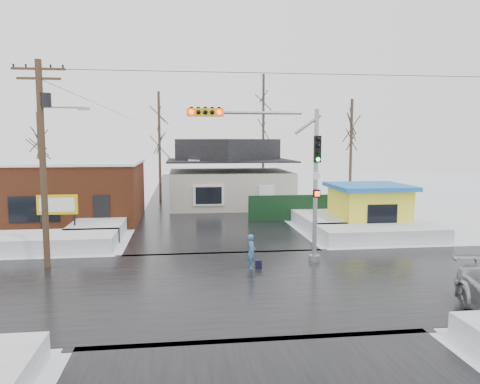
{
  "coord_description": "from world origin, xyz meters",
  "views": [
    {
      "loc": [
        -2.08,
        -17.59,
        5.6
      ],
      "look_at": [
        0.86,
        5.65,
        3.0
      ],
      "focal_mm": 35.0,
      "sensor_mm": 36.0,
      "label": 1
    }
  ],
  "objects": [
    {
      "name": "road_ew",
      "position": [
        0.0,
        0.0,
        0.01
      ],
      "size": [
        120.0,
        10.0,
        0.02
      ],
      "primitive_type": "cube",
      "color": "black",
      "rests_on": "ground"
    },
    {
      "name": "fence",
      "position": [
        6.5,
        14.0,
        0.9
      ],
      "size": [
        8.0,
        0.12,
        1.8
      ],
      "primitive_type": "cube",
      "color": "black",
      "rests_on": "ground"
    },
    {
      "name": "road_ns",
      "position": [
        0.0,
        0.0,
        0.01
      ],
      "size": [
        10.0,
        120.0,
        0.02
      ],
      "primitive_type": "cube",
      "color": "black",
      "rests_on": "ground"
    },
    {
      "name": "ground",
      "position": [
        0.0,
        0.0,
        0.0
      ],
      "size": [
        120.0,
        120.0,
        0.0
      ],
      "primitive_type": "plane",
      "color": "white",
      "rests_on": "ground"
    },
    {
      "name": "tree_far_right",
      "position": [
        12.0,
        20.0,
        7.16
      ],
      "size": [
        3.0,
        3.0,
        9.0
      ],
      "color": "#332821",
      "rests_on": "ground"
    },
    {
      "name": "snowbank_nw",
      "position": [
        -9.0,
        7.0,
        0.4
      ],
      "size": [
        7.0,
        3.0,
        0.8
      ],
      "primitive_type": "cube",
      "color": "white",
      "rests_on": "ground"
    },
    {
      "name": "tree_far_left",
      "position": [
        -4.0,
        26.0,
        7.95
      ],
      "size": [
        3.0,
        3.0,
        10.0
      ],
      "color": "#332821",
      "rests_on": "ground"
    },
    {
      "name": "tree_far_mid",
      "position": [
        6.0,
        28.0,
        9.54
      ],
      "size": [
        3.0,
        3.0,
        12.0
      ],
      "color": "#332821",
      "rests_on": "ground"
    },
    {
      "name": "shopping_bag",
      "position": [
        1.22,
        2.06,
        0.17
      ],
      "size": [
        0.28,
        0.13,
        0.35
      ],
      "primitive_type": "cube",
      "rotation": [
        0.0,
        0.0,
        -0.03
      ],
      "color": "black",
      "rests_on": "ground"
    },
    {
      "name": "house",
      "position": [
        2.0,
        22.0,
        2.62
      ],
      "size": [
        10.4,
        8.4,
        5.76
      ],
      "color": "beige",
      "rests_on": "ground"
    },
    {
      "name": "traffic_signal",
      "position": [
        2.43,
        2.97,
        4.54
      ],
      "size": [
        6.05,
        0.68,
        7.0
      ],
      "color": "gray",
      "rests_on": "ground"
    },
    {
      "name": "snowbank_ne",
      "position": [
        9.0,
        7.0,
        0.4
      ],
      "size": [
        7.0,
        3.0,
        0.8
      ],
      "primitive_type": "cube",
      "color": "white",
      "rests_on": "ground"
    },
    {
      "name": "snowbank_nside_e",
      "position": [
        7.0,
        12.0,
        0.4
      ],
      "size": [
        3.0,
        8.0,
        0.8
      ],
      "primitive_type": "cube",
      "color": "white",
      "rests_on": "ground"
    },
    {
      "name": "utility_pole",
      "position": [
        -7.93,
        3.5,
        5.11
      ],
      "size": [
        3.15,
        0.44,
        9.0
      ],
      "color": "#382619",
      "rests_on": "ground"
    },
    {
      "name": "brick_building",
      "position": [
        -11.0,
        15.99,
        2.08
      ],
      "size": [
        12.2,
        8.2,
        4.12
      ],
      "color": "brown",
      "rests_on": "ground"
    },
    {
      "name": "pedestrian",
      "position": [
        0.94,
        2.22,
        0.75
      ],
      "size": [
        0.46,
        0.6,
        1.49
      ],
      "primitive_type": "imported",
      "rotation": [
        0.0,
        0.0,
        1.38
      ],
      "color": "teal",
      "rests_on": "ground"
    },
    {
      "name": "marquee_sign",
      "position": [
        -9.0,
        9.49,
        1.92
      ],
      "size": [
        2.2,
        0.21,
        2.55
      ],
      "color": "black",
      "rests_on": "ground"
    },
    {
      "name": "snowbank_nside_w",
      "position": [
        -7.0,
        12.0,
        0.4
      ],
      "size": [
        3.0,
        8.0,
        0.8
      ],
      "primitive_type": "cube",
      "color": "white",
      "rests_on": "ground"
    },
    {
      "name": "kiosk",
      "position": [
        9.5,
        9.99,
        1.46
      ],
      "size": [
        4.6,
        4.6,
        2.88
      ],
      "color": "#FAF037",
      "rests_on": "ground"
    },
    {
      "name": "tree_far_west",
      "position": [
        -14.0,
        24.0,
        6.36
      ],
      "size": [
        3.0,
        3.0,
        8.0
      ],
      "color": "#332821",
      "rests_on": "ground"
    }
  ]
}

